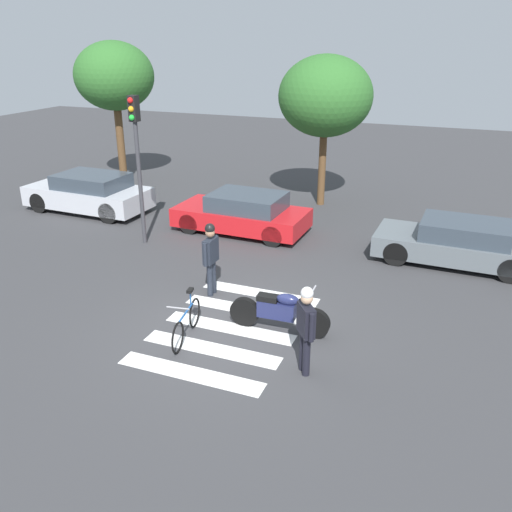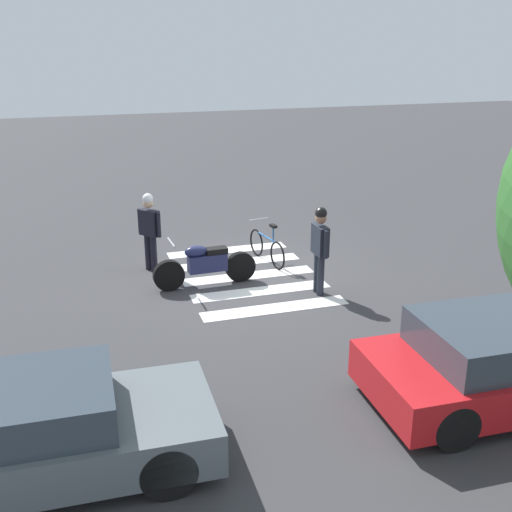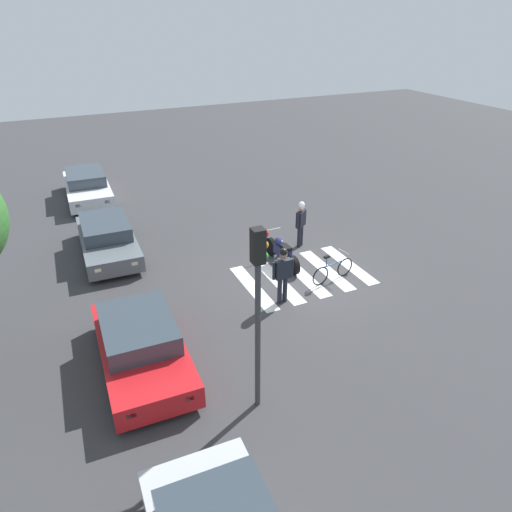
{
  "view_description": "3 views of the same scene",
  "coord_description": "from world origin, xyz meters",
  "views": [
    {
      "loc": [
        4.22,
        -9.14,
        5.81
      ],
      "look_at": [
        0.04,
        1.42,
        1.13
      ],
      "focal_mm": 37.71,
      "sensor_mm": 36.0,
      "label": 1
    },
    {
      "loc": [
        3.63,
        12.28,
        4.98
      ],
      "look_at": [
        0.14,
        1.02,
        0.82
      ],
      "focal_mm": 44.47,
      "sensor_mm": 36.0,
      "label": 2
    },
    {
      "loc": [
        -11.46,
        6.98,
        7.83
      ],
      "look_at": [
        0.3,
        1.57,
        0.94
      ],
      "focal_mm": 32.92,
      "sensor_mm": 36.0,
      "label": 3
    }
  ],
  "objects": [
    {
      "name": "ground_plane",
      "position": [
        0.0,
        0.0,
        0.0
      ],
      "size": [
        60.0,
        60.0,
        0.0
      ],
      "primitive_type": "plane",
      "color": "#38383A"
    },
    {
      "name": "officer_by_motorcycle",
      "position": [
        -1.08,
        1.34,
        1.04
      ],
      "size": [
        0.24,
        0.68,
        1.8
      ],
      "color": "#1E232D",
      "rests_on": "ground_plane"
    },
    {
      "name": "officer_on_foot",
      "position": [
        1.95,
        -0.97,
        1.0
      ],
      "size": [
        0.44,
        0.55,
        1.75
      ],
      "color": "black",
      "rests_on": "ground_plane"
    },
    {
      "name": "police_motorcycle",
      "position": [
        1.01,
        0.27,
        0.46
      ],
      "size": [
        2.18,
        0.62,
        1.04
      ],
      "color": "black",
      "rests_on": "ground_plane"
    },
    {
      "name": "leaning_bicycle",
      "position": [
        -0.65,
        -0.7,
        0.36
      ],
      "size": [
        0.46,
        1.67,
        0.98
      ],
      "color": "black",
      "rests_on": "ground_plane"
    },
    {
      "name": "car_grey_coupe",
      "position": [
        4.3,
        5.52,
        0.59
      ],
      "size": [
        4.27,
        1.91,
        1.22
      ],
      "color": "black",
      "rests_on": "ground_plane"
    },
    {
      "name": "car_red_convertible",
      "position": [
        -2.12,
        5.75,
        0.61
      ],
      "size": [
        4.2,
        2.01,
        1.25
      ],
      "color": "black",
      "rests_on": "ground_plane"
    },
    {
      "name": "crosswalk_stripes",
      "position": [
        0.0,
        0.0,
        0.0
      ],
      "size": [
        2.89,
        4.05,
        0.01
      ],
      "color": "silver",
      "rests_on": "ground_plane"
    }
  ]
}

